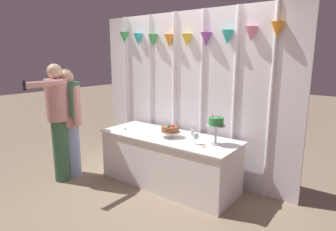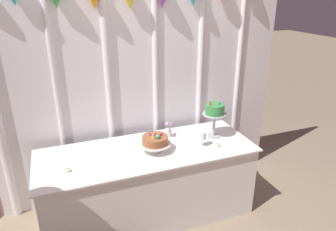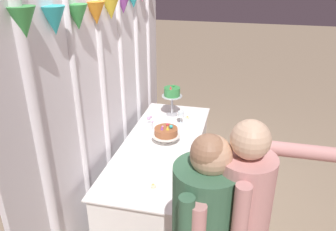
# 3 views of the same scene
# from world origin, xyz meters

# --- Properties ---
(ground_plane) EXTENTS (24.00, 24.00, 0.00)m
(ground_plane) POSITION_xyz_m (0.00, 0.00, 0.00)
(ground_plane) COLOR gray
(draped_curtain) EXTENTS (3.34, 0.16, 2.48)m
(draped_curtain) POSITION_xyz_m (-0.02, 0.60, 1.32)
(draped_curtain) COLOR white
(draped_curtain) RESTS_ON ground_plane
(cake_table) EXTENTS (2.04, 0.77, 0.74)m
(cake_table) POSITION_xyz_m (0.00, 0.10, 0.37)
(cake_table) COLOR white
(cake_table) RESTS_ON ground_plane
(cake_display_nearleft) EXTENTS (0.30, 0.30, 0.20)m
(cake_display_nearleft) POSITION_xyz_m (0.06, 0.06, 0.85)
(cake_display_nearleft) COLOR silver
(cake_display_nearleft) RESTS_ON cake_table
(cake_display_nearright) EXTENTS (0.24, 0.24, 0.39)m
(cake_display_nearright) POSITION_xyz_m (0.72, 0.14, 1.01)
(cake_display_nearright) COLOR #B2B2B7
(cake_display_nearright) RESTS_ON cake_table
(wine_glass) EXTENTS (0.07, 0.07, 0.15)m
(wine_glass) POSITION_xyz_m (0.52, -0.01, 0.85)
(wine_glass) COLOR silver
(wine_glass) RESTS_ON cake_table
(flower_vase) EXTENTS (0.07, 0.09, 0.16)m
(flower_vase) POSITION_xyz_m (0.28, 0.30, 0.81)
(flower_vase) COLOR silver
(flower_vase) RESTS_ON cake_table
(tealight_far_left) EXTENTS (0.05, 0.05, 0.04)m
(tealight_far_left) POSITION_xyz_m (-0.73, -0.02, 0.75)
(tealight_far_left) COLOR beige
(tealight_far_left) RESTS_ON cake_table
(tealight_near_left) EXTENTS (0.05, 0.05, 0.03)m
(tealight_near_left) POSITION_xyz_m (0.66, -0.06, 0.75)
(tealight_near_left) COLOR beige
(tealight_near_left) RESTS_ON cake_table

